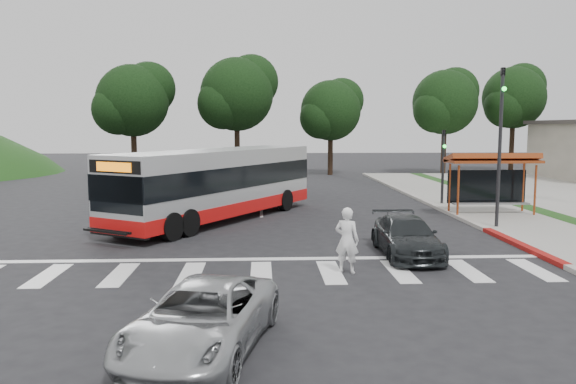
{
  "coord_description": "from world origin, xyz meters",
  "views": [
    {
      "loc": [
        0.04,
        -20.67,
        4.15
      ],
      "look_at": [
        1.06,
        1.32,
        1.6
      ],
      "focal_mm": 35.0,
      "sensor_mm": 36.0,
      "label": 1
    }
  ],
  "objects": [
    {
      "name": "pedestrian",
      "position": [
        2.44,
        -5.07,
        0.95
      ],
      "size": [
        0.82,
        0.69,
        1.9
      ],
      "primitive_type": "imported",
      "rotation": [
        0.0,
        0.0,
        2.73
      ],
      "color": "white",
      "rests_on": "ground"
    },
    {
      "name": "sidewalk_east",
      "position": [
        11.0,
        8.0,
        0.06
      ],
      "size": [
        4.0,
        40.0,
        0.12
      ],
      "primitive_type": "cube",
      "color": "gray",
      "rests_on": "ground"
    },
    {
      "name": "bus_shelter",
      "position": [
        10.8,
        5.1,
        2.35
      ],
      "size": [
        4.2,
        1.6,
        2.86
      ],
      "color": "#953C18",
      "rests_on": "sidewalk_east"
    },
    {
      "name": "tree_north_a",
      "position": [
        -1.92,
        26.07,
        6.92
      ],
      "size": [
        6.6,
        6.15,
        10.17
      ],
      "color": "black",
      "rests_on": "ground"
    },
    {
      "name": "tree_ne_b",
      "position": [
        23.08,
        30.06,
        6.92
      ],
      "size": [
        6.16,
        5.74,
        10.02
      ],
      "color": "black",
      "rests_on": "ground"
    },
    {
      "name": "tree_north_c",
      "position": [
        -9.92,
        24.06,
        6.29
      ],
      "size": [
        6.16,
        5.74,
        9.3
      ],
      "color": "black",
      "rests_on": "ground"
    },
    {
      "name": "crosswalk_ladder",
      "position": [
        0.0,
        -5.0,
        0.01
      ],
      "size": [
        18.0,
        2.6,
        0.01
      ],
      "primitive_type": "cube",
      "color": "silver",
      "rests_on": "ground"
    },
    {
      "name": "tree_north_b",
      "position": [
        6.07,
        28.06,
        5.66
      ],
      "size": [
        5.72,
        5.33,
        8.43
      ],
      "color": "black",
      "rests_on": "ground"
    },
    {
      "name": "transit_bus",
      "position": [
        -1.92,
        4.34,
        1.58
      ],
      "size": [
        8.64,
        11.8,
        3.16
      ],
      "primitive_type": null,
      "rotation": [
        0.0,
        0.0,
        -0.55
      ],
      "color": "#ABAEB0",
      "rests_on": "ground"
    },
    {
      "name": "curb_east",
      "position": [
        9.0,
        8.0,
        0.07
      ],
      "size": [
        0.3,
        40.0,
        0.15
      ],
      "primitive_type": "cube",
      "color": "#9E9991",
      "rests_on": "ground"
    },
    {
      "name": "tree_ne_a",
      "position": [
        16.08,
        28.06,
        6.39
      ],
      "size": [
        6.16,
        5.74,
        9.3
      ],
      "color": "black",
      "rests_on": "parking_lot"
    },
    {
      "name": "traffic_signal_ne_short",
      "position": [
        9.6,
        8.49,
        2.48
      ],
      "size": [
        0.18,
        0.37,
        4.0
      ],
      "color": "black",
      "rests_on": "ground"
    },
    {
      "name": "ground",
      "position": [
        0.0,
        0.0,
        0.0
      ],
      "size": [
        140.0,
        140.0,
        0.0
      ],
      "primitive_type": "plane",
      "color": "black",
      "rests_on": "ground"
    },
    {
      "name": "traffic_signal_ne_tall",
      "position": [
        9.6,
        1.49,
        3.88
      ],
      "size": [
        0.18,
        0.37,
        6.5
      ],
      "color": "black",
      "rests_on": "ground"
    },
    {
      "name": "silver_suv_south",
      "position": [
        -1.08,
        -10.56,
        0.63
      ],
      "size": [
        3.11,
        4.91,
        1.26
      ],
      "primitive_type": "imported",
      "rotation": [
        0.0,
        0.0,
        -0.24
      ],
      "color": "#A3A6A8",
      "rests_on": "ground"
    },
    {
      "name": "dark_sedan",
      "position": [
        4.71,
        -2.98,
        0.62
      ],
      "size": [
        1.78,
        4.31,
        1.25
      ],
      "primitive_type": "imported",
      "rotation": [
        0.0,
        0.0,
        -0.01
      ],
      "color": "#222627",
      "rests_on": "ground"
    },
    {
      "name": "curb_east_red",
      "position": [
        9.0,
        -2.0,
        0.08
      ],
      "size": [
        0.32,
        6.0,
        0.15
      ],
      "primitive_type": "cube",
      "color": "maroon",
      "rests_on": "ground"
    }
  ]
}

